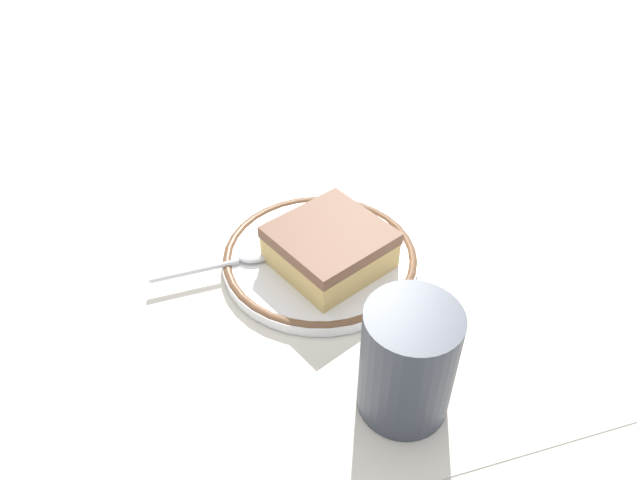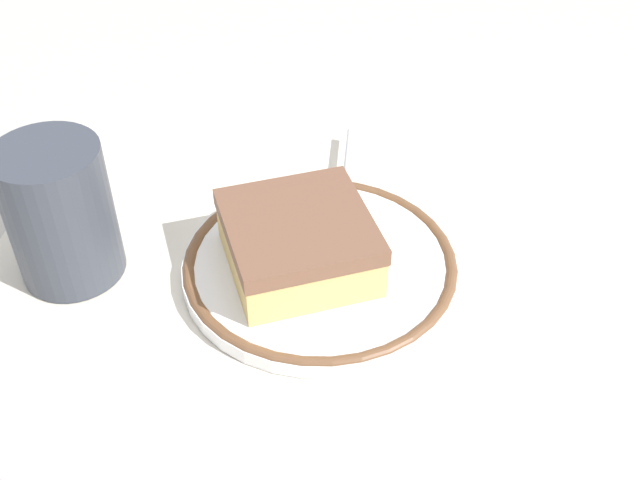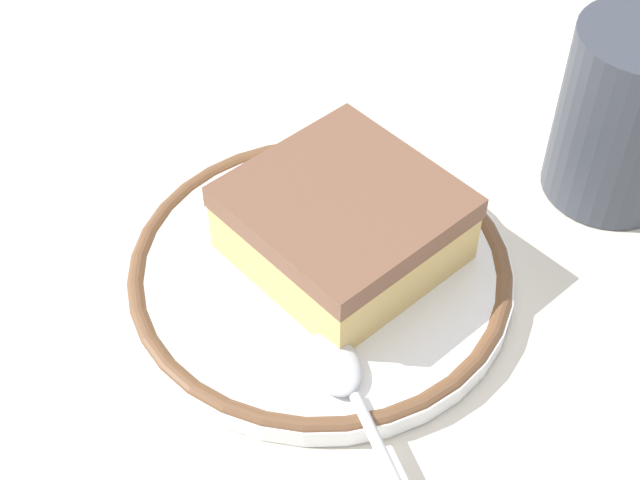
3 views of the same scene
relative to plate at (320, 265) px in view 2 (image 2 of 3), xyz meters
name	(u,v)px [view 2 (image 2 of 3)]	position (x,y,z in m)	size (l,w,h in m)	color
ground_plane	(334,260)	(0.01, 0.02, -0.01)	(2.40, 2.40, 0.00)	#B7B2A8
placemat	(334,259)	(0.01, 0.02, -0.01)	(0.52, 0.42, 0.00)	beige
plate	(320,265)	(0.00, 0.00, 0.00)	(0.20, 0.20, 0.01)	white
cake_slice	(298,242)	(-0.01, -0.01, 0.03)	(0.13, 0.13, 0.04)	#DBB76B
spoon	(349,192)	(0.01, 0.08, 0.01)	(0.03, 0.13, 0.01)	silver
cup	(62,221)	(-0.18, -0.02, 0.04)	(0.07, 0.07, 0.10)	#383D47
napkin	(564,282)	(0.18, 0.01, -0.01)	(0.10, 0.13, 0.00)	white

